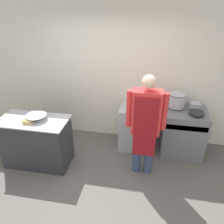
{
  "coord_description": "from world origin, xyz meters",
  "views": [
    {
      "loc": [
        0.7,
        -2.32,
        2.76
      ],
      "look_at": [
        0.11,
        0.94,
        0.98
      ],
      "focal_mm": 35.0,
      "sensor_mm": 36.0,
      "label": 1
    }
  ],
  "objects_px": {
    "stove": "(182,132)",
    "stock_pot": "(177,100)",
    "fridge_unit": "(135,127)",
    "mixing_bowl": "(36,117)",
    "plastic_tub": "(28,121)",
    "sauce_pot": "(195,105)",
    "person_cook": "(146,122)",
    "saute_pan": "(197,113)"
  },
  "relations": [
    {
      "from": "mixing_bowl",
      "to": "stove",
      "type": "bearing_deg",
      "value": 16.53
    },
    {
      "from": "stove",
      "to": "plastic_tub",
      "type": "relative_size",
      "value": 6.48
    },
    {
      "from": "saute_pan",
      "to": "sauce_pot",
      "type": "xyz_separation_m",
      "value": [
        -0.0,
        0.23,
        0.04
      ]
    },
    {
      "from": "saute_pan",
      "to": "plastic_tub",
      "type": "bearing_deg",
      "value": -164.72
    },
    {
      "from": "person_cook",
      "to": "stock_pot",
      "type": "height_order",
      "value": "person_cook"
    },
    {
      "from": "fridge_unit",
      "to": "stock_pot",
      "type": "height_order",
      "value": "stock_pot"
    },
    {
      "from": "fridge_unit",
      "to": "plastic_tub",
      "type": "relative_size",
      "value": 6.18
    },
    {
      "from": "mixing_bowl",
      "to": "sauce_pot",
      "type": "xyz_separation_m",
      "value": [
        2.68,
        0.87,
        0.05
      ]
    },
    {
      "from": "person_cook",
      "to": "saute_pan",
      "type": "bearing_deg",
      "value": 33.67
    },
    {
      "from": "stove",
      "to": "stock_pot",
      "type": "xyz_separation_m",
      "value": [
        -0.17,
        0.12,
        0.61
      ]
    },
    {
      "from": "fridge_unit",
      "to": "stock_pot",
      "type": "distance_m",
      "value": 0.98
    },
    {
      "from": "plastic_tub",
      "to": "sauce_pot",
      "type": "bearing_deg",
      "value": 19.59
    },
    {
      "from": "mixing_bowl",
      "to": "plastic_tub",
      "type": "xyz_separation_m",
      "value": [
        -0.08,
        -0.12,
        -0.01
      ]
    },
    {
      "from": "fridge_unit",
      "to": "plastic_tub",
      "type": "height_order",
      "value": "plastic_tub"
    },
    {
      "from": "stove",
      "to": "plastic_tub",
      "type": "bearing_deg",
      "value": -161.6
    },
    {
      "from": "fridge_unit",
      "to": "saute_pan",
      "type": "bearing_deg",
      "value": -8.9
    },
    {
      "from": "stove",
      "to": "person_cook",
      "type": "xyz_separation_m",
      "value": [
        -0.71,
        -0.69,
        0.56
      ]
    },
    {
      "from": "stock_pot",
      "to": "sauce_pot",
      "type": "xyz_separation_m",
      "value": [
        0.33,
        0.0,
        -0.08
      ]
    },
    {
      "from": "person_cook",
      "to": "plastic_tub",
      "type": "height_order",
      "value": "person_cook"
    },
    {
      "from": "plastic_tub",
      "to": "saute_pan",
      "type": "bearing_deg",
      "value": 15.28
    },
    {
      "from": "mixing_bowl",
      "to": "stock_pot",
      "type": "height_order",
      "value": "stock_pot"
    },
    {
      "from": "mixing_bowl",
      "to": "sauce_pot",
      "type": "relative_size",
      "value": 1.68
    },
    {
      "from": "stove",
      "to": "saute_pan",
      "type": "height_order",
      "value": "saute_pan"
    },
    {
      "from": "stock_pot",
      "to": "stove",
      "type": "bearing_deg",
      "value": -33.74
    },
    {
      "from": "person_cook",
      "to": "mixing_bowl",
      "type": "height_order",
      "value": "person_cook"
    },
    {
      "from": "plastic_tub",
      "to": "saute_pan",
      "type": "distance_m",
      "value": 2.87
    },
    {
      "from": "person_cook",
      "to": "mixing_bowl",
      "type": "relative_size",
      "value": 5.0
    },
    {
      "from": "fridge_unit",
      "to": "sauce_pot",
      "type": "height_order",
      "value": "sauce_pot"
    },
    {
      "from": "person_cook",
      "to": "mixing_bowl",
      "type": "xyz_separation_m",
      "value": [
        -1.82,
        -0.06,
        -0.07
      ]
    },
    {
      "from": "mixing_bowl",
      "to": "plastic_tub",
      "type": "distance_m",
      "value": 0.14
    },
    {
      "from": "mixing_bowl",
      "to": "stock_pot",
      "type": "bearing_deg",
      "value": 20.18
    },
    {
      "from": "sauce_pot",
      "to": "plastic_tub",
      "type": "bearing_deg",
      "value": -160.41
    },
    {
      "from": "person_cook",
      "to": "saute_pan",
      "type": "relative_size",
      "value": 6.83
    },
    {
      "from": "plastic_tub",
      "to": "sauce_pot",
      "type": "relative_size",
      "value": 0.68
    },
    {
      "from": "fridge_unit",
      "to": "stock_pot",
      "type": "relative_size",
      "value": 2.91
    },
    {
      "from": "fridge_unit",
      "to": "mixing_bowl",
      "type": "xyz_separation_m",
      "value": [
        -1.61,
        -0.81,
        0.5
      ]
    },
    {
      "from": "stove",
      "to": "stock_pot",
      "type": "relative_size",
      "value": 3.05
    },
    {
      "from": "plastic_tub",
      "to": "mixing_bowl",
      "type": "bearing_deg",
      "value": 55.12
    },
    {
      "from": "plastic_tub",
      "to": "sauce_pot",
      "type": "xyz_separation_m",
      "value": [
        2.76,
        0.98,
        0.06
      ]
    },
    {
      "from": "sauce_pot",
      "to": "fridge_unit",
      "type": "bearing_deg",
      "value": -176.77
    },
    {
      "from": "sauce_pot",
      "to": "stove",
      "type": "bearing_deg",
      "value": -143.08
    },
    {
      "from": "plastic_tub",
      "to": "stock_pot",
      "type": "distance_m",
      "value": 2.63
    }
  ]
}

